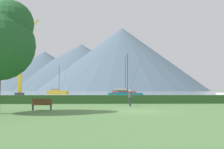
# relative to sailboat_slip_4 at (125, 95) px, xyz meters

# --- Properties ---
(ground_plane) EXTENTS (1000.00, 1000.00, 0.00)m
(ground_plane) POSITION_rel_sailboat_slip_4_xyz_m (-1.60, -30.56, -0.63)
(ground_plane) COLOR #517A42
(harbor_water) EXTENTS (320.00, 246.00, 0.00)m
(harbor_water) POSITION_rel_sailboat_slip_4_xyz_m (-1.60, 106.44, -0.63)
(harbor_water) COLOR #8C9EA3
(harbor_water) RESTS_ON ground_plane
(hedge_line) EXTENTS (80.00, 1.20, 1.01)m
(hedge_line) POSITION_rel_sailboat_slip_4_xyz_m (-1.60, -19.56, -0.12)
(hedge_line) COLOR #284C23
(hedge_line) RESTS_ON ground_plane
(sailboat_slip_4) EXTENTS (7.75, 2.86, 8.73)m
(sailboat_slip_4) POSITION_rel_sailboat_slip_4_xyz_m (0.00, 0.00, 0.00)
(sailboat_slip_4) COLOR #19707A
(sailboat_slip_4) RESTS_ON harbor_water
(sailboat_slip_5) EXTENTS (8.24, 2.58, 11.80)m
(sailboat_slip_5) POSITION_rel_sailboat_slip_4_xyz_m (1.89, 27.81, 0.07)
(sailboat_slip_5) COLOR red
(sailboat_slip_5) RESTS_ON harbor_water
(sailboat_slip_7) EXTENTS (8.84, 2.72, 10.98)m
(sailboat_slip_7) POSITION_rel_sailboat_slip_4_xyz_m (-22.05, 49.54, 0.10)
(sailboat_slip_7) COLOR gold
(sailboat_slip_7) RESTS_ON harbor_water
(park_bench_near_path) EXTENTS (1.63, 0.56, 0.95)m
(park_bench_near_path) POSITION_rel_sailboat_slip_4_xyz_m (-9.29, -29.42, -0.10)
(park_bench_near_path) COLOR brown
(park_bench_near_path) RESTS_ON ground_plane
(person_standing_walker) EXTENTS (0.36, 0.56, 1.65)m
(person_standing_walker) POSITION_rel_sailboat_slip_4_xyz_m (-1.54, -24.23, 0.34)
(person_standing_walker) COLOR #2D3347
(person_standing_walker) RESTS_ON ground_plane
(park_tree) EXTENTS (5.10, 5.10, 8.05)m
(park_tree) POSITION_rel_sailboat_slip_4_xyz_m (-11.53, -32.37, 4.55)
(park_tree) COLOR #4C3823
(park_tree) RESTS_ON ground_plane
(dock_crane) EXTENTS (6.02, 2.00, 21.28)m
(dock_crane) POSITION_rel_sailboat_slip_4_xyz_m (-27.06, 20.50, 6.60)
(dock_crane) COLOR #333338
(dock_crane) RESTS_ON ground_plane
(distant_hill_west_ridge) EXTENTS (231.38, 231.38, 77.36)m
(distant_hill_west_ridge) POSITION_rel_sailboat_slip_4_xyz_m (38.64, 389.02, 38.05)
(distant_hill_west_ridge) COLOR #4C6070
(distant_hill_west_ridge) RESTS_ON ground_plane
(distant_hill_central_peak) EXTENTS (198.17, 198.17, 61.66)m
(distant_hill_central_peak) POSITION_rel_sailboat_slip_4_xyz_m (-97.52, 357.11, 30.20)
(distant_hill_central_peak) COLOR #4C6070
(distant_hill_central_peak) RESTS_ON ground_plane
(distant_hill_east_ridge) EXTENTS (206.25, 206.25, 79.08)m
(distant_hill_east_ridge) POSITION_rel_sailboat_slip_4_xyz_m (18.89, 269.52, 38.91)
(distant_hill_east_ridge) COLOR #4C6070
(distant_hill_east_ridge) RESTS_ON ground_plane
(distant_hill_far_shoulder) EXTENTS (240.85, 240.85, 73.32)m
(distant_hill_far_shoulder) POSITION_rel_sailboat_slip_4_xyz_m (-39.74, 355.29, 36.03)
(distant_hill_far_shoulder) COLOR #4C6070
(distant_hill_far_shoulder) RESTS_ON ground_plane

